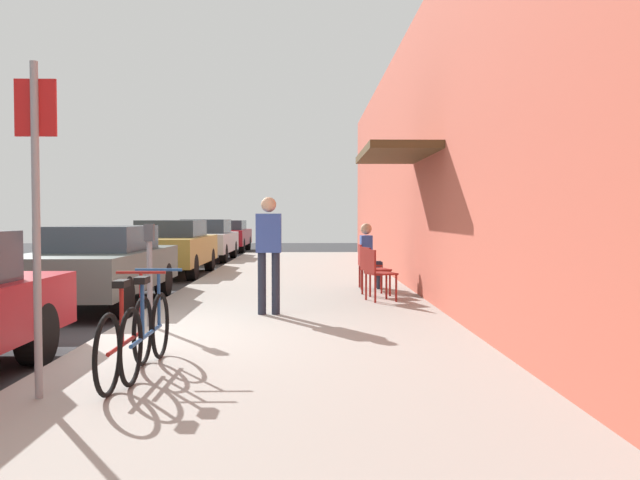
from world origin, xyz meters
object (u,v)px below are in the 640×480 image
object	(u,v)px
parked_car_2	(171,247)
street_sign	(36,203)
cafe_chair_2	(366,263)
cafe_chair_1	(372,267)
pedestrian_standing	(269,245)
parking_meter	(150,267)
cafe_chair_0	(377,271)
bicycle_1	(127,338)
parked_car_4	(227,235)
parked_car_3	(206,239)
seated_patron_2	(369,253)
bicycle_0	(147,332)
parked_car_1	(99,264)

from	to	relation	value
parked_car_2	street_sign	world-z (taller)	street_sign
cafe_chair_2	street_sign	bearing A→B (deg)	-113.29
cafe_chair_1	pedestrian_standing	xyz separation A→B (m)	(-1.72, -2.21, 0.50)
parking_meter	cafe_chair_0	xyz separation A→B (m)	(3.20, 2.38, -0.26)
bicycle_1	cafe_chair_1	xyz separation A→B (m)	(2.72, 5.87, 0.14)
parked_car_4	parking_meter	xyz separation A→B (m)	(1.55, -20.06, 0.15)
parked_car_3	parking_meter	size ratio (longest dim) A/B	3.33
parked_car_4	seated_patron_2	distance (m)	16.51
bicycle_0	cafe_chair_2	xyz separation A→B (m)	(2.62, 6.67, 0.14)
street_sign	cafe_chair_1	bearing A→B (deg)	63.22
parked_car_2	pedestrian_standing	bearing A→B (deg)	-68.21
cafe_chair_0	seated_patron_2	xyz separation A→B (m)	(0.06, 1.89, 0.19)
street_sign	cafe_chair_0	xyz separation A→B (m)	(3.25, 5.64, -1.02)
parked_car_2	seated_patron_2	world-z (taller)	parked_car_2
pedestrian_standing	parking_meter	bearing A→B (deg)	-147.13
cafe_chair_2	parked_car_3	bearing A→B (deg)	115.43
parked_car_3	parked_car_4	bearing A→B (deg)	90.00
bicycle_0	seated_patron_2	distance (m)	7.20
parked_car_3	bicycle_0	xyz separation A→B (m)	(2.12, -16.64, -0.27)
cafe_chair_0	parked_car_2	bearing A→B (deg)	127.64
parked_car_1	seated_patron_2	bearing A→B (deg)	17.39
parked_car_2	parking_meter	xyz separation A→B (m)	(1.55, -8.53, 0.13)
bicycle_1	cafe_chair_2	xyz separation A→B (m)	(2.72, 6.97, 0.14)
cafe_chair_2	parked_car_4	bearing A→B (deg)	106.71
street_sign	parked_car_4	bearing A→B (deg)	93.68
parked_car_1	parked_car_4	size ratio (longest dim) A/B	1.00
street_sign	cafe_chair_1	size ratio (longest dim) A/B	2.99
parking_meter	parked_car_3	bearing A→B (deg)	96.21
bicycle_0	cafe_chair_2	bearing A→B (deg)	68.56
parked_car_2	street_sign	size ratio (longest dim) A/B	1.69
parked_car_4	bicycle_0	distance (m)	22.57
parked_car_2	cafe_chair_1	world-z (taller)	parked_car_2
parked_car_3	street_sign	size ratio (longest dim) A/B	1.69
parked_car_1	cafe_chair_2	bearing A→B (deg)	17.59
parked_car_4	parking_meter	distance (m)	20.12
cafe_chair_2	seated_patron_2	size ratio (longest dim) A/B	0.67
parked_car_4	cafe_chair_2	world-z (taller)	parked_car_4
parked_car_4	parked_car_3	bearing A→B (deg)	-90.00
seated_patron_2	pedestrian_standing	xyz separation A→B (m)	(-1.77, -3.31, 0.30)
seated_patron_2	parked_car_1	bearing A→B (deg)	-162.61
parking_meter	pedestrian_standing	size ratio (longest dim) A/B	0.78
cafe_chair_1	pedestrian_standing	size ratio (longest dim) A/B	0.51
parked_car_1	bicycle_1	size ratio (longest dim) A/B	2.57
parked_car_3	cafe_chair_0	distance (m)	12.78
parking_meter	cafe_chair_1	xyz separation A→B (m)	(3.19, 3.16, -0.26)
street_sign	cafe_chair_2	size ratio (longest dim) A/B	2.99
pedestrian_standing	parked_car_1	bearing A→B (deg)	149.14
cafe_chair_0	pedestrian_standing	distance (m)	2.28
parking_meter	cafe_chair_1	size ratio (longest dim) A/B	1.52
parked_car_4	seated_patron_2	size ratio (longest dim) A/B	3.41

